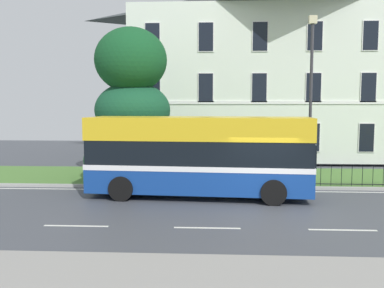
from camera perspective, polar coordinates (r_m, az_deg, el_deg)
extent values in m
cube|color=#41444B|center=(14.52, 10.24, -9.49)|extent=(60.00, 56.00, 0.06)
cube|color=silver|center=(18.05, 8.78, -6.42)|extent=(54.00, 0.14, 0.01)
cube|color=silver|center=(13.34, -15.67, -10.80)|extent=(2.00, 0.12, 0.01)
cube|color=silver|center=(12.67, 2.11, -11.47)|extent=(2.00, 0.12, 0.01)
cube|color=silver|center=(13.23, 20.04, -11.06)|extent=(2.00, 0.12, 0.01)
cube|color=#9E9E99|center=(18.49, 8.63, -5.95)|extent=(57.00, 0.24, 0.12)
cube|color=#4C7935|center=(21.17, 7.91, -4.50)|extent=(57.00, 5.23, 0.12)
cube|color=gray|center=(9.37, 14.69, -17.88)|extent=(57.00, 3.00, 0.01)
cube|color=silver|center=(30.66, 11.13, 7.66)|extent=(19.06, 10.77, 9.64)
pyramid|color=#363C3E|center=(31.50, 11.34, 18.81)|extent=(19.44, 10.99, 2.56)
cube|color=white|center=(25.28, 12.82, 5.60)|extent=(19.06, 0.06, 0.20)
cube|color=#2D333D|center=(25.39, 12.70, -0.29)|extent=(1.10, 0.06, 2.20)
cube|color=white|center=(25.24, -5.34, 1.00)|extent=(0.95, 0.04, 1.76)
cube|color=black|center=(25.22, -5.35, 0.99)|extent=(0.85, 0.03, 1.66)
cube|color=white|center=(24.98, 1.89, 0.97)|extent=(0.95, 0.04, 1.76)
cube|color=black|center=(24.96, 1.89, 0.97)|extent=(0.85, 0.03, 1.66)
cube|color=white|center=(25.12, 9.15, 0.93)|extent=(0.95, 0.04, 1.76)
cube|color=black|center=(25.10, 9.16, 0.93)|extent=(0.85, 0.03, 1.66)
cube|color=white|center=(25.66, 16.22, 0.88)|extent=(0.95, 0.04, 1.76)
cube|color=black|center=(25.64, 16.24, 0.87)|extent=(0.85, 0.03, 1.66)
cube|color=white|center=(26.57, 22.91, 0.81)|extent=(0.95, 0.04, 1.76)
cube|color=black|center=(26.55, 22.92, 0.81)|extent=(0.85, 0.03, 1.66)
cube|color=white|center=(25.19, -5.40, 7.74)|extent=(0.95, 0.04, 1.76)
cube|color=black|center=(25.17, -5.41, 7.74)|extent=(0.85, 0.03, 1.66)
cube|color=white|center=(24.93, 1.91, 7.79)|extent=(0.95, 0.04, 1.76)
cube|color=black|center=(24.91, 1.91, 7.79)|extent=(0.85, 0.03, 1.66)
cube|color=white|center=(25.07, 9.26, 7.70)|extent=(0.95, 0.04, 1.76)
cube|color=black|center=(25.05, 9.26, 7.71)|extent=(0.85, 0.03, 1.66)
cube|color=white|center=(25.61, 16.40, 7.51)|extent=(0.95, 0.04, 1.76)
cube|color=black|center=(25.59, 16.41, 7.51)|extent=(0.85, 0.03, 1.66)
cube|color=white|center=(26.52, 23.15, 7.21)|extent=(0.95, 0.04, 1.76)
cube|color=black|center=(26.50, 23.16, 7.21)|extent=(0.85, 0.03, 1.66)
cube|color=white|center=(25.49, -5.46, 14.42)|extent=(0.95, 0.04, 1.76)
cube|color=black|center=(25.47, -5.47, 14.43)|extent=(0.85, 0.03, 1.66)
cube|color=white|center=(25.23, 1.93, 14.53)|extent=(0.95, 0.04, 1.76)
cube|color=black|center=(25.21, 1.93, 14.54)|extent=(0.85, 0.03, 1.66)
cube|color=white|center=(25.37, 9.36, 14.41)|extent=(0.95, 0.04, 1.76)
cube|color=black|center=(25.35, 9.37, 14.42)|extent=(0.85, 0.03, 1.66)
cube|color=white|center=(25.90, 16.58, 14.08)|extent=(0.95, 0.04, 1.76)
cube|color=black|center=(25.88, 16.59, 14.08)|extent=(0.85, 0.03, 1.66)
cube|color=white|center=(26.80, 23.39, 13.56)|extent=(0.95, 0.04, 1.76)
cube|color=black|center=(26.78, 23.40, 13.57)|extent=(0.85, 0.03, 1.66)
cube|color=black|center=(19.00, 16.03, -2.71)|extent=(14.47, 0.04, 0.04)
cube|color=black|center=(19.14, 15.96, -5.29)|extent=(14.47, 0.04, 0.04)
cylinder|color=black|center=(18.81, -6.06, -4.07)|extent=(0.02, 0.02, 0.95)
cylinder|color=black|center=(18.75, -4.69, -4.09)|extent=(0.02, 0.02, 0.95)
cylinder|color=black|center=(18.69, -3.32, -4.11)|extent=(0.02, 0.02, 0.95)
cylinder|color=black|center=(18.65, -1.93, -4.12)|extent=(0.02, 0.02, 0.95)
cylinder|color=black|center=(18.62, -0.54, -4.14)|extent=(0.02, 0.02, 0.95)
cylinder|color=black|center=(18.59, 0.85, -4.15)|extent=(0.02, 0.02, 0.95)
cylinder|color=black|center=(18.58, 2.25, -4.16)|extent=(0.02, 0.02, 0.95)
cylinder|color=black|center=(18.58, 3.64, -4.17)|extent=(0.02, 0.02, 0.95)
cylinder|color=black|center=(18.59, 5.04, -4.17)|extent=(0.02, 0.02, 0.95)
cylinder|color=black|center=(18.62, 6.44, -4.17)|extent=(0.02, 0.02, 0.95)
cylinder|color=black|center=(18.65, 7.83, -4.17)|extent=(0.02, 0.02, 0.95)
cylinder|color=black|center=(18.69, 9.21, -4.17)|extent=(0.02, 0.02, 0.95)
cylinder|color=black|center=(18.75, 10.59, -4.16)|extent=(0.02, 0.02, 0.95)
cylinder|color=black|center=(18.81, 11.96, -4.16)|extent=(0.02, 0.02, 0.95)
cylinder|color=black|center=(18.89, 13.31, -4.15)|extent=(0.02, 0.02, 0.95)
cylinder|color=black|center=(18.97, 14.66, -4.13)|extent=(0.02, 0.02, 0.95)
cylinder|color=black|center=(19.07, 15.99, -4.12)|extent=(0.02, 0.02, 0.95)
cylinder|color=black|center=(19.18, 17.31, -4.10)|extent=(0.02, 0.02, 0.95)
cylinder|color=black|center=(19.30, 18.62, -4.08)|extent=(0.02, 0.02, 0.95)
cylinder|color=black|center=(19.42, 19.90, -4.06)|extent=(0.02, 0.02, 0.95)
cylinder|color=black|center=(19.56, 21.17, -4.04)|extent=(0.02, 0.02, 0.95)
cylinder|color=black|center=(19.70, 22.43, -4.02)|extent=(0.02, 0.02, 0.95)
cylinder|color=black|center=(19.86, 23.66, -3.99)|extent=(0.02, 0.02, 0.95)
cylinder|color=black|center=(20.02, 24.87, -3.97)|extent=(0.02, 0.02, 0.95)
cylinder|color=#423328|center=(20.81, -8.82, -2.76)|extent=(0.55, 0.55, 1.26)
ellipsoid|color=#225130|center=(20.79, -8.62, -2.07)|extent=(4.46, 4.46, 2.65)
ellipsoid|color=#174C2F|center=(20.76, -8.17, 4.63)|extent=(3.72, 3.72, 2.79)
ellipsoid|color=#154A24|center=(20.58, -8.41, 11.37)|extent=(3.49, 3.49, 3.13)
cube|color=navy|center=(16.70, 0.95, -4.57)|extent=(8.88, 3.00, 1.06)
cube|color=white|center=(16.62, 0.95, -2.91)|extent=(8.90, 3.02, 0.20)
cube|color=black|center=(16.55, 0.96, -1.06)|extent=(8.80, 2.95, 1.00)
cube|color=gold|center=(16.47, 0.96, 2.19)|extent=(8.88, 3.00, 0.88)
cube|color=black|center=(16.68, 16.12, -1.40)|extent=(0.20, 2.01, 0.92)
cube|color=black|center=(16.60, 16.21, 1.85)|extent=(0.18, 1.72, 0.56)
cylinder|color=silver|center=(17.62, 15.62, -5.27)|extent=(0.05, 0.20, 0.20)
cylinder|color=silver|center=(16.13, 16.43, -6.26)|extent=(0.05, 0.20, 0.20)
cylinder|color=black|center=(17.83, 10.63, -5.03)|extent=(0.98, 0.37, 0.96)
cylinder|color=black|center=(15.58, 11.17, -6.55)|extent=(0.98, 0.37, 0.96)
cylinder|color=black|center=(18.38, -7.67, -4.68)|extent=(0.98, 0.37, 0.96)
cylinder|color=black|center=(16.21, -9.73, -6.07)|extent=(0.98, 0.37, 0.96)
cylinder|color=#333338|center=(19.92, 16.02, 5.35)|extent=(0.14, 0.14, 7.23)
cube|color=beige|center=(20.29, 16.31, 16.12)|extent=(0.36, 0.24, 0.36)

